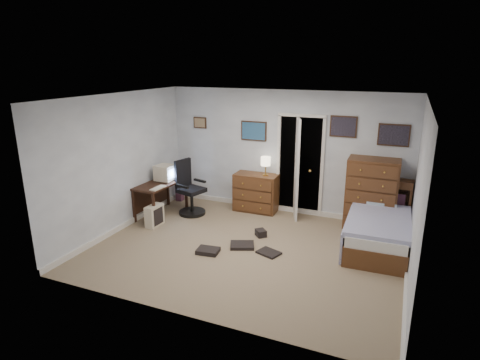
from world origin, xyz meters
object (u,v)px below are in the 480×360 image
at_px(computer_desk, 158,190).
at_px(low_dresser, 256,192).
at_px(office_chair, 189,193).
at_px(tall_dresser, 371,194).
at_px(bed, 377,231).

distance_m(computer_desk, low_dresser, 2.03).
bearing_deg(computer_desk, low_dresser, 31.45).
bearing_deg(office_chair, low_dresser, 45.14).
xyz_separation_m(office_chair, tall_dresser, (3.49, 0.66, 0.24)).
bearing_deg(computer_desk, bed, 4.52).
bearing_deg(tall_dresser, computer_desk, -167.82).
distance_m(computer_desk, bed, 4.28).
height_order(office_chair, bed, office_chair).
height_order(low_dresser, bed, low_dresser).
bearing_deg(low_dresser, bed, -19.52).
relative_size(office_chair, bed, 0.59).
xyz_separation_m(tall_dresser, bed, (0.20, -0.81, -0.38)).
bearing_deg(computer_desk, office_chair, 29.46).
height_order(computer_desk, tall_dresser, tall_dresser).
distance_m(office_chair, low_dresser, 1.38).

